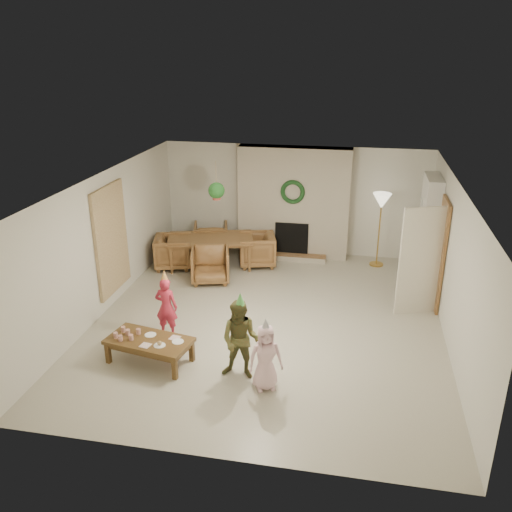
% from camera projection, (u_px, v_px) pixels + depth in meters
% --- Properties ---
extents(floor, '(7.00, 7.00, 0.00)m').
position_uv_depth(floor, '(268.00, 320.00, 9.55)').
color(floor, '#B7B29E').
rests_on(floor, ground).
extents(ceiling, '(7.00, 7.00, 0.00)m').
position_uv_depth(ceiling, '(270.00, 183.00, 8.63)').
color(ceiling, white).
rests_on(ceiling, wall_back).
extents(wall_back, '(7.00, 0.00, 7.00)m').
position_uv_depth(wall_back, '(295.00, 200.00, 12.29)').
color(wall_back, silver).
rests_on(wall_back, floor).
extents(wall_front, '(7.00, 0.00, 7.00)m').
position_uv_depth(wall_front, '(215.00, 369.00, 5.90)').
color(wall_front, silver).
rests_on(wall_front, floor).
extents(wall_left, '(0.00, 7.00, 7.00)m').
position_uv_depth(wall_left, '(104.00, 243.00, 9.63)').
color(wall_left, silver).
rests_on(wall_left, floor).
extents(wall_right, '(0.00, 7.00, 7.00)m').
position_uv_depth(wall_right, '(454.00, 268.00, 8.56)').
color(wall_right, silver).
rests_on(wall_right, floor).
extents(fireplace_mass, '(2.50, 0.40, 2.50)m').
position_uv_depth(fireplace_mass, '(294.00, 202.00, 12.11)').
color(fireplace_mass, '#522E15').
rests_on(fireplace_mass, floor).
extents(fireplace_hearth, '(1.60, 0.30, 0.12)m').
position_uv_depth(fireplace_hearth, '(290.00, 257.00, 12.22)').
color(fireplace_hearth, brown).
rests_on(fireplace_hearth, floor).
extents(fireplace_firebox, '(0.75, 0.12, 0.75)m').
position_uv_depth(fireplace_firebox, '(292.00, 238.00, 12.24)').
color(fireplace_firebox, black).
rests_on(fireplace_firebox, floor).
extents(fireplace_wreath, '(0.54, 0.10, 0.54)m').
position_uv_depth(fireplace_wreath, '(293.00, 192.00, 11.79)').
color(fireplace_wreath, '#163B1B').
rests_on(fireplace_wreath, fireplace_mass).
extents(floor_lamp_base, '(0.30, 0.30, 0.03)m').
position_uv_depth(floor_lamp_base, '(376.00, 264.00, 11.94)').
color(floor_lamp_base, gold).
rests_on(floor_lamp_base, floor).
extents(floor_lamp_post, '(0.03, 0.03, 1.47)m').
position_uv_depth(floor_lamp_post, '(379.00, 232.00, 11.67)').
color(floor_lamp_post, gold).
rests_on(floor_lamp_post, floor).
extents(floor_lamp_shade, '(0.39, 0.39, 0.33)m').
position_uv_depth(floor_lamp_shade, '(382.00, 201.00, 11.41)').
color(floor_lamp_shade, beige).
rests_on(floor_lamp_shade, floor_lamp_post).
extents(bookshelf_carcass, '(0.30, 1.00, 2.20)m').
position_uv_depth(bookshelf_carcass, '(428.00, 231.00, 10.74)').
color(bookshelf_carcass, white).
rests_on(bookshelf_carcass, floor).
extents(bookshelf_shelf_a, '(0.30, 0.92, 0.03)m').
position_uv_depth(bookshelf_shelf_a, '(423.00, 261.00, 10.98)').
color(bookshelf_shelf_a, white).
rests_on(bookshelf_shelf_a, bookshelf_carcass).
extents(bookshelf_shelf_b, '(0.30, 0.92, 0.03)m').
position_uv_depth(bookshelf_shelf_b, '(425.00, 242.00, 10.84)').
color(bookshelf_shelf_b, white).
rests_on(bookshelf_shelf_b, bookshelf_carcass).
extents(bookshelf_shelf_c, '(0.30, 0.92, 0.03)m').
position_uv_depth(bookshelf_shelf_c, '(428.00, 223.00, 10.69)').
color(bookshelf_shelf_c, white).
rests_on(bookshelf_shelf_c, bookshelf_carcass).
extents(bookshelf_shelf_d, '(0.30, 0.92, 0.03)m').
position_uv_depth(bookshelf_shelf_d, '(430.00, 204.00, 10.54)').
color(bookshelf_shelf_d, white).
rests_on(bookshelf_shelf_d, bookshelf_carcass).
extents(books_row_lower, '(0.20, 0.40, 0.24)m').
position_uv_depth(books_row_lower, '(424.00, 257.00, 10.80)').
color(books_row_lower, '#B13820').
rests_on(books_row_lower, bookshelf_shelf_a).
extents(books_row_mid, '(0.20, 0.44, 0.24)m').
position_uv_depth(books_row_mid, '(425.00, 235.00, 10.84)').
color(books_row_mid, '#285594').
rests_on(books_row_mid, bookshelf_shelf_b).
extents(books_row_upper, '(0.20, 0.36, 0.22)m').
position_uv_depth(books_row_upper, '(428.00, 219.00, 10.56)').
color(books_row_upper, '#B38326').
rests_on(books_row_upper, bookshelf_shelf_c).
extents(door_frame, '(0.05, 0.86, 2.04)m').
position_uv_depth(door_frame, '(440.00, 254.00, 9.75)').
color(door_frame, brown).
rests_on(door_frame, floor).
extents(door_leaf, '(0.77, 0.32, 2.00)m').
position_uv_depth(door_leaf, '(420.00, 262.00, 9.47)').
color(door_leaf, beige).
rests_on(door_leaf, floor).
extents(curtain_panel, '(0.06, 1.20, 2.00)m').
position_uv_depth(curtain_panel, '(111.00, 240.00, 9.80)').
color(curtain_panel, '#C7B88D').
rests_on(curtain_panel, wall_left).
extents(dining_table, '(2.05, 1.47, 0.65)m').
position_uv_depth(dining_table, '(211.00, 252.00, 11.77)').
color(dining_table, brown).
rests_on(dining_table, floor).
extents(dining_chair_near, '(0.94, 0.96, 0.72)m').
position_uv_depth(dining_chair_near, '(210.00, 265.00, 11.01)').
color(dining_chair_near, brown).
rests_on(dining_chair_near, floor).
extents(dining_chair_far, '(0.94, 0.96, 0.72)m').
position_uv_depth(dining_chair_far, '(211.00, 238.00, 12.51)').
color(dining_chair_far, brown).
rests_on(dining_chair_far, floor).
extents(dining_chair_left, '(0.96, 0.94, 0.72)m').
position_uv_depth(dining_chair_left, '(174.00, 252.00, 11.71)').
color(dining_chair_left, brown).
rests_on(dining_chair_left, floor).
extents(dining_chair_right, '(0.96, 0.94, 0.72)m').
position_uv_depth(dining_chair_right, '(257.00, 250.00, 11.82)').
color(dining_chair_right, brown).
rests_on(dining_chair_right, floor).
extents(hanging_plant_cord, '(0.01, 0.01, 0.70)m').
position_uv_depth(hanging_plant_cord, '(216.00, 179.00, 10.36)').
color(hanging_plant_cord, tan).
rests_on(hanging_plant_cord, ceiling).
extents(hanging_plant_pot, '(0.16, 0.16, 0.12)m').
position_uv_depth(hanging_plant_pot, '(217.00, 197.00, 10.49)').
color(hanging_plant_pot, '#A84136').
rests_on(hanging_plant_pot, hanging_plant_cord).
extents(hanging_plant_foliage, '(0.32, 0.32, 0.32)m').
position_uv_depth(hanging_plant_foliage, '(216.00, 191.00, 10.45)').
color(hanging_plant_foliage, '#1A501D').
rests_on(hanging_plant_foliage, hanging_plant_pot).
extents(coffee_table_top, '(1.38, 0.87, 0.06)m').
position_uv_depth(coffee_table_top, '(149.00, 341.00, 8.17)').
color(coffee_table_top, brown).
rests_on(coffee_table_top, floor).
extents(coffee_table_apron, '(1.27, 0.76, 0.08)m').
position_uv_depth(coffee_table_apron, '(149.00, 345.00, 8.19)').
color(coffee_table_apron, brown).
rests_on(coffee_table_apron, floor).
extents(coffee_leg_fl, '(0.08, 0.08, 0.34)m').
position_uv_depth(coffee_leg_fl, '(108.00, 353.00, 8.22)').
color(coffee_leg_fl, brown).
rests_on(coffee_leg_fl, floor).
extents(coffee_leg_fr, '(0.08, 0.08, 0.34)m').
position_uv_depth(coffee_leg_fr, '(175.00, 369.00, 7.81)').
color(coffee_leg_fr, brown).
rests_on(coffee_leg_fr, floor).
extents(coffee_leg_bl, '(0.08, 0.08, 0.34)m').
position_uv_depth(coffee_leg_bl, '(128.00, 337.00, 8.67)').
color(coffee_leg_bl, brown).
rests_on(coffee_leg_bl, floor).
extents(coffee_leg_br, '(0.08, 0.08, 0.34)m').
position_uv_depth(coffee_leg_br, '(192.00, 351.00, 8.27)').
color(coffee_leg_br, brown).
rests_on(coffee_leg_br, floor).
extents(cup_a, '(0.08, 0.08, 0.09)m').
position_uv_depth(cup_a, '(116.00, 335.00, 8.19)').
color(cup_a, silver).
rests_on(cup_a, coffee_table_top).
extents(cup_b, '(0.08, 0.08, 0.09)m').
position_uv_depth(cup_b, '(123.00, 329.00, 8.36)').
color(cup_b, silver).
rests_on(cup_b, coffee_table_top).
extents(cup_c, '(0.08, 0.08, 0.09)m').
position_uv_depth(cup_c, '(120.00, 338.00, 8.10)').
color(cup_c, silver).
rests_on(cup_c, coffee_table_top).
extents(cup_d, '(0.08, 0.08, 0.09)m').
position_uv_depth(cup_d, '(128.00, 332.00, 8.27)').
color(cup_d, silver).
rests_on(cup_d, coffee_table_top).
extents(cup_e, '(0.08, 0.08, 0.09)m').
position_uv_depth(cup_e, '(131.00, 337.00, 8.12)').
color(cup_e, silver).
rests_on(cup_e, coffee_table_top).
extents(cup_f, '(0.08, 0.08, 0.09)m').
position_uv_depth(cup_f, '(138.00, 331.00, 8.29)').
color(cup_f, silver).
rests_on(cup_f, coffee_table_top).
extents(plate_a, '(0.21, 0.21, 0.01)m').
position_uv_depth(plate_a, '(150.00, 335.00, 8.28)').
color(plate_a, white).
rests_on(plate_a, coffee_table_top).
extents(plate_b, '(0.21, 0.21, 0.01)m').
position_uv_depth(plate_b, '(160.00, 345.00, 7.99)').
color(plate_b, white).
rests_on(plate_b, coffee_table_top).
extents(plate_c, '(0.21, 0.21, 0.01)m').
position_uv_depth(plate_c, '(178.00, 342.00, 8.09)').
color(plate_c, white).
rests_on(plate_c, coffee_table_top).
extents(food_scoop, '(0.08, 0.08, 0.07)m').
position_uv_depth(food_scoop, '(159.00, 343.00, 7.97)').
color(food_scoop, tan).
rests_on(food_scoop, plate_b).
extents(napkin_left, '(0.17, 0.17, 0.01)m').
position_uv_depth(napkin_left, '(145.00, 345.00, 7.99)').
color(napkin_left, '#DDA3A4').
rests_on(napkin_left, coffee_table_top).
extents(napkin_right, '(0.17, 0.17, 0.01)m').
position_uv_depth(napkin_right, '(175.00, 338.00, 8.19)').
color(napkin_right, '#DDA3A4').
rests_on(napkin_right, coffee_table_top).
extents(child_red, '(0.38, 0.26, 1.04)m').
position_uv_depth(child_red, '(166.00, 307.00, 8.89)').
color(child_red, '#C12940').
rests_on(child_red, floor).
extents(party_hat_red, '(0.18, 0.18, 0.20)m').
position_uv_depth(party_hat_red, '(164.00, 276.00, 8.68)').
color(party_hat_red, gold).
rests_on(party_hat_red, child_red).
extents(child_plaid, '(0.62, 0.50, 1.22)m').
position_uv_depth(child_plaid, '(241.00, 340.00, 7.72)').
color(child_plaid, brown).
rests_on(child_plaid, floor).
extents(party_hat_plaid, '(0.19, 0.19, 0.20)m').
position_uv_depth(party_hat_plaid, '(240.00, 299.00, 7.48)').
color(party_hat_plaid, '#56BC50').
rests_on(party_hat_plaid, child_plaid).
extents(child_pink, '(0.57, 0.48, 0.99)m').
position_uv_depth(child_pink, '(266.00, 357.00, 7.50)').
color(child_pink, '#F8C6D2').
rests_on(child_pink, floor).
extents(party_hat_pink, '(0.15, 0.15, 0.18)m').
position_uv_depth(party_hat_pink, '(266.00, 324.00, 7.31)').
color(party_hat_pink, '#B8B8BF').
rests_on(party_hat_pink, child_pink).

